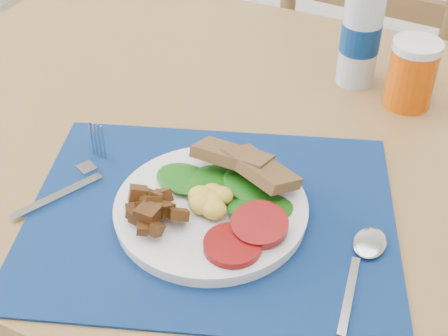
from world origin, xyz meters
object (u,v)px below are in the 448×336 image
object	(u,v)px
water_bottle	(362,28)
juice_glass	(411,76)
breakfast_plate	(206,205)
chair_far	(373,39)

from	to	relation	value
water_bottle	juice_glass	size ratio (longest dim) A/B	2.15
breakfast_plate	juice_glass	size ratio (longest dim) A/B	2.35
breakfast_plate	juice_glass	world-z (taller)	juice_glass
chair_far	breakfast_plate	bearing A→B (deg)	93.36
juice_glass	chair_far	bearing A→B (deg)	107.90
juice_glass	water_bottle	bearing A→B (deg)	161.61
chair_far	water_bottle	size ratio (longest dim) A/B	5.10
water_bottle	juice_glass	world-z (taller)	water_bottle
breakfast_plate	chair_far	bearing A→B (deg)	98.35
breakfast_plate	juice_glass	distance (m)	0.43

